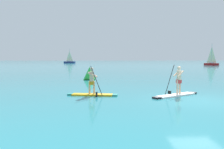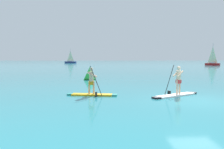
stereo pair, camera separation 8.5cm
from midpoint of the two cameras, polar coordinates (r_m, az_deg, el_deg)
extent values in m
plane|color=teal|center=(12.29, 21.61, -6.23)|extent=(440.00, 440.00, 0.00)
cube|color=yellow|center=(12.84, -5.10, -5.31)|extent=(2.43, 0.93, 0.09)
cube|color=teal|center=(12.66, 0.87, -5.44)|extent=(0.35, 0.44, 0.09)
cube|color=teal|center=(13.17, -10.83, -5.14)|extent=(0.35, 0.38, 0.09)
cylinder|color=beige|center=(12.76, -4.66, -3.48)|extent=(0.11, 0.11, 0.75)
cylinder|color=beige|center=(12.82, -5.85, -3.46)|extent=(0.11, 0.11, 0.75)
cube|color=orange|center=(12.75, -5.26, -2.21)|extent=(0.29, 0.26, 0.22)
cylinder|color=beige|center=(12.72, -5.28, -0.52)|extent=(0.26, 0.26, 0.57)
sphere|color=beige|center=(12.69, -5.29, 1.39)|extent=(0.21, 0.21, 0.21)
cylinder|color=beige|center=(12.85, -4.93, -0.02)|extent=(0.56, 0.19, 0.35)
cylinder|color=beige|center=(12.55, -5.19, -0.12)|extent=(0.56, 0.19, 0.35)
cylinder|color=black|center=(12.30, -4.02, -1.70)|extent=(0.68, 0.14, 1.70)
cube|color=black|center=(12.41, -4.00, -5.35)|extent=(0.11, 0.21, 0.32)
cube|color=white|center=(13.15, 16.63, -5.24)|extent=(2.67, 1.86, 0.09)
cube|color=black|center=(12.03, 11.78, -6.03)|extent=(0.49, 0.51, 0.09)
cube|color=black|center=(14.35, 20.67, -4.55)|extent=(0.47, 0.46, 0.09)
cylinder|color=beige|center=(13.16, 16.98, -3.21)|extent=(0.11, 0.11, 0.83)
cylinder|color=beige|center=(13.33, 17.59, -3.13)|extent=(0.11, 0.11, 0.83)
cube|color=red|center=(13.21, 17.31, -1.76)|extent=(0.34, 0.32, 0.22)
cylinder|color=beige|center=(13.18, 17.35, -0.15)|extent=(0.26, 0.26, 0.56)
sphere|color=beige|center=(13.15, 17.39, 1.66)|extent=(0.21, 0.21, 0.21)
cylinder|color=beige|center=(13.04, 17.73, 0.16)|extent=(0.49, 0.37, 0.40)
cylinder|color=beige|center=(13.23, 16.71, 0.24)|extent=(0.49, 0.37, 0.40)
cylinder|color=black|center=(13.18, 15.09, -1.30)|extent=(0.66, 0.41, 1.74)
cube|color=black|center=(13.29, 15.02, -4.83)|extent=(0.17, 0.21, 0.32)
pyramid|color=green|center=(22.37, -5.76, 0.34)|extent=(1.23, 1.23, 1.31)
torus|color=#167226|center=(22.41, -5.74, -1.18)|extent=(1.17, 1.17, 0.12)
cube|color=navy|center=(104.46, -10.87, 3.20)|extent=(5.56, 2.70, 0.80)
cylinder|color=#B2B2B7|center=(104.45, -10.90, 5.07)|extent=(0.12, 0.12, 6.02)
pyramid|color=beige|center=(104.45, -10.89, 4.81)|extent=(2.35, 0.70, 4.87)
cube|color=silver|center=(104.45, -10.88, 3.55)|extent=(2.12, 1.46, 0.48)
cube|color=#A51E1E|center=(75.62, 24.98, 2.47)|extent=(3.97, 3.69, 0.71)
cylinder|color=#B2B2B7|center=(75.61, 25.07, 5.10)|extent=(0.12, 0.12, 6.24)
pyramid|color=beige|center=(75.61, 25.06, 4.79)|extent=(1.72, 1.06, 5.22)
cube|color=silver|center=(75.61, 25.00, 2.90)|extent=(1.68, 1.61, 0.42)
camera|label=1|loc=(0.04, -89.86, 0.01)|focal=34.66mm
camera|label=2|loc=(0.04, 90.14, -0.01)|focal=34.66mm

